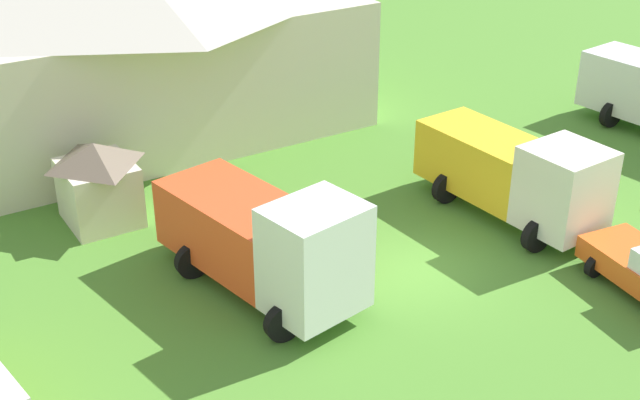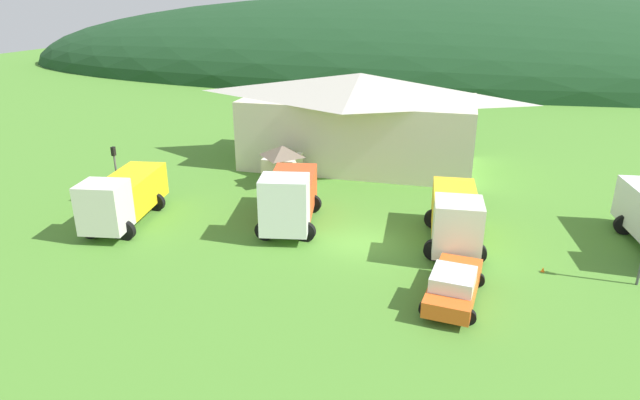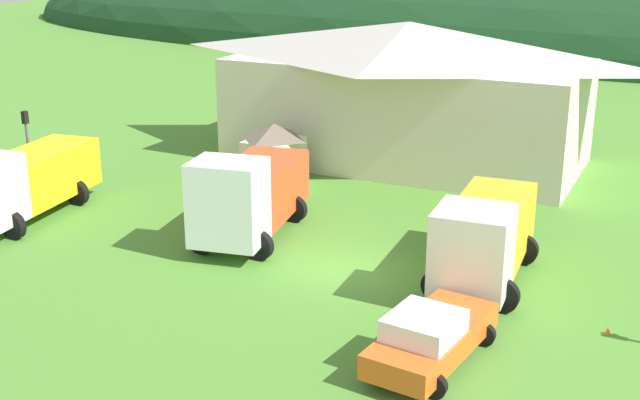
% 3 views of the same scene
% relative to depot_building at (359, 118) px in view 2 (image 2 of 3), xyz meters
% --- Properties ---
extents(ground_plane, '(200.00, 200.00, 0.00)m').
position_rel_depot_building_xyz_m(ground_plane, '(3.21, -14.65, -3.66)').
color(ground_plane, '#4C842D').
extents(forested_hill_backdrop, '(161.13, 60.00, 26.15)m').
position_rel_depot_building_xyz_m(forested_hill_backdrop, '(3.21, 59.44, -3.66)').
color(forested_hill_backdrop, '#193D1E').
rests_on(forested_hill_backdrop, ground).
extents(depot_building, '(18.72, 9.33, 7.11)m').
position_rel_depot_building_xyz_m(depot_building, '(0.00, 0.00, 0.00)').
color(depot_building, beige).
rests_on(depot_building, ground).
extents(play_shed_cream, '(2.44, 2.68, 2.86)m').
position_rel_depot_building_xyz_m(play_shed_cream, '(-4.19, -6.46, -2.19)').
color(play_shed_cream, beige).
rests_on(play_shed_cream, ground).
extents(flatbed_truck_yellow, '(3.79, 7.45, 3.24)m').
position_rel_depot_building_xyz_m(flatbed_truck_yellow, '(-10.96, -15.36, -1.98)').
color(flatbed_truck_yellow, silver).
rests_on(flatbed_truck_yellow, ground).
extents(heavy_rig_white, '(4.07, 7.34, 3.62)m').
position_rel_depot_building_xyz_m(heavy_rig_white, '(-1.51, -13.27, -1.88)').
color(heavy_rig_white, white).
rests_on(heavy_rig_white, ground).
extents(heavy_rig_striped, '(3.39, 7.05, 3.25)m').
position_rel_depot_building_xyz_m(heavy_rig_striped, '(7.74, -13.58, -1.96)').
color(heavy_rig_striped, silver).
rests_on(heavy_rig_striped, ground).
extents(service_pickup_orange, '(2.74, 5.05, 1.66)m').
position_rel_depot_building_xyz_m(service_pickup_orange, '(7.91, -19.53, -2.84)').
color(service_pickup_orange, orange).
rests_on(service_pickup_orange, ground).
extents(traffic_light_west, '(0.20, 0.32, 3.90)m').
position_rel_depot_building_xyz_m(traffic_light_west, '(-12.85, -13.07, -1.25)').
color(traffic_light_west, '#4C4C51').
rests_on(traffic_light_west, ground).
extents(traffic_cone_near_pickup, '(0.36, 0.36, 0.48)m').
position_rel_depot_building_xyz_m(traffic_cone_near_pickup, '(12.08, -15.57, -3.66)').
color(traffic_cone_near_pickup, orange).
rests_on(traffic_cone_near_pickup, ground).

